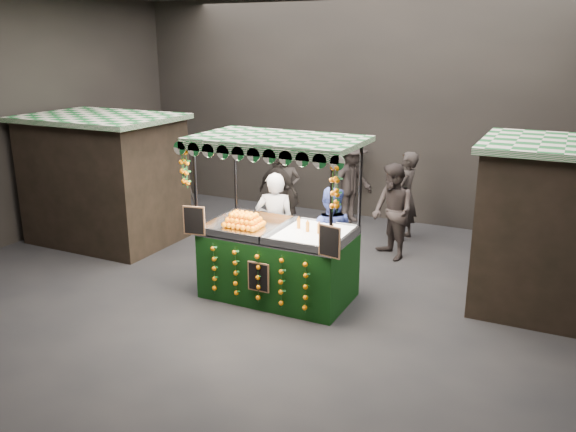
% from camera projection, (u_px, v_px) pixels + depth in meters
% --- Properties ---
extents(ground, '(12.00, 12.00, 0.00)m').
position_uv_depth(ground, '(273.00, 294.00, 9.71)').
color(ground, black).
rests_on(ground, ground).
extents(market_hall, '(12.10, 10.10, 5.05)m').
position_uv_depth(market_hall, '(271.00, 85.00, 8.74)').
color(market_hall, black).
rests_on(market_hall, ground).
extents(neighbour_stall_left, '(3.00, 2.20, 2.60)m').
position_uv_depth(neighbour_stall_left, '(105.00, 179.00, 12.05)').
color(neighbour_stall_left, black).
rests_on(neighbour_stall_left, ground).
extents(juice_stall, '(2.70, 1.59, 2.62)m').
position_uv_depth(juice_stall, '(278.00, 250.00, 9.37)').
color(juice_stall, black).
rests_on(juice_stall, ground).
extents(vendor_grey, '(0.80, 0.66, 1.87)m').
position_uv_depth(vendor_grey, '(275.00, 225.00, 10.23)').
color(vendor_grey, gray).
rests_on(vendor_grey, ground).
extents(vendor_blue, '(0.94, 0.79, 1.72)m').
position_uv_depth(vendor_blue, '(330.00, 237.00, 9.84)').
color(vendor_blue, navy).
rests_on(vendor_blue, ground).
extents(shopper_0, '(0.75, 0.67, 1.72)m').
position_uv_depth(shopper_0, '(286.00, 190.00, 12.94)').
color(shopper_0, '#2E2825').
rests_on(shopper_0, ground).
extents(shopper_1, '(1.13, 1.12, 1.84)m').
position_uv_depth(shopper_1, '(393.00, 212.00, 11.09)').
color(shopper_1, '#2B2423').
rests_on(shopper_1, ground).
extents(shopper_2, '(1.11, 0.65, 1.77)m').
position_uv_depth(shopper_2, '(278.00, 193.00, 12.63)').
color(shopper_2, black).
rests_on(shopper_2, ground).
extents(shopper_3, '(1.12, 1.40, 1.90)m').
position_uv_depth(shopper_3, '(351.00, 182.00, 13.35)').
color(shopper_3, '#2E2725').
rests_on(shopper_3, ground).
extents(shopper_4, '(0.92, 0.74, 1.64)m').
position_uv_depth(shopper_4, '(176.00, 191.00, 13.03)').
color(shopper_4, black).
rests_on(shopper_4, ground).
extents(shopper_5, '(0.93, 1.67, 1.72)m').
position_uv_depth(shopper_5, '(504.00, 209.00, 11.47)').
color(shopper_5, '#2A2622').
rests_on(shopper_5, ground).
extents(shopper_6, '(0.51, 0.72, 1.86)m').
position_uv_depth(shopper_6, '(406.00, 196.00, 12.16)').
color(shopper_6, '#2A2422').
rests_on(shopper_6, ground).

